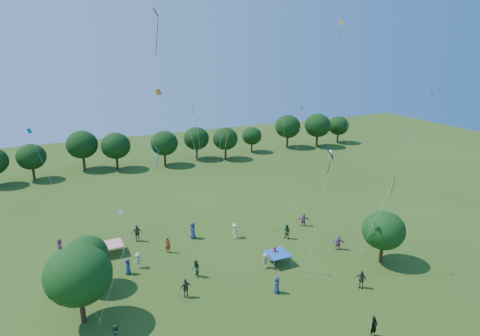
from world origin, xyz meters
name	(u,v)px	position (x,y,z in m)	size (l,w,h in m)	color
near_tree_west	(78,275)	(-13.24, 14.46, 4.12)	(5.08, 5.08, 6.42)	#422B19
near_tree_north	(87,254)	(-12.19, 19.34, 3.26)	(3.61, 3.61, 4.90)	#422B19
near_tree_east	(384,230)	(14.37, 11.90, 3.41)	(4.13, 4.13, 5.28)	#422B19
treeline	(127,144)	(-1.73, 55.43, 4.09)	(88.01, 8.77, 6.77)	#422B19
tent_red_stripe	(111,244)	(-9.43, 24.93, 1.04)	(2.20, 2.20, 1.10)	red
tent_blue	(278,254)	(5.01, 15.99, 1.04)	(2.20, 2.20, 1.10)	#1B57B2
man_in_black	(374,327)	(6.08, 3.61, 0.83)	(0.62, 0.40, 1.65)	black
crowd_person_0	(193,230)	(-0.72, 24.79, 0.95)	(0.93, 0.50, 1.89)	navy
crowd_person_1	(51,284)	(-15.36, 19.92, 0.86)	(0.64, 0.41, 1.73)	maroon
crowd_person_2	(117,334)	(-11.28, 10.85, 0.80)	(0.79, 0.43, 1.59)	#214E33
crowd_person_3	(235,231)	(3.55, 22.95, 0.84)	(1.10, 0.50, 1.69)	beige
crowd_person_4	(361,279)	(9.53, 9.10, 0.84)	(0.99, 0.45, 1.69)	#3C3630
crowd_person_5	(338,242)	(12.22, 15.89, 0.79)	(1.47, 0.53, 1.58)	#985892
crowd_person_6	(128,266)	(-8.69, 20.20, 0.79)	(0.78, 0.42, 1.58)	navy
crowd_person_7	(274,254)	(4.88, 16.39, 0.81)	(0.61, 0.39, 1.62)	maroon
crowd_person_8	(287,232)	(8.59, 20.23, 0.85)	(0.84, 0.45, 1.69)	#255826
crowd_person_9	(138,260)	(-7.55, 20.99, 0.76)	(0.99, 0.44, 1.52)	#B7A793
crowd_person_10	(137,233)	(-6.46, 26.68, 0.94)	(1.11, 0.50, 1.88)	#3F3B33
crowd_person_11	(303,220)	(12.18, 22.42, 0.79)	(1.47, 0.52, 1.57)	#8F5386
crowd_person_12	(277,285)	(2.41, 11.58, 0.77)	(0.76, 0.41, 1.55)	navy
crowd_person_13	(168,245)	(-4.15, 22.75, 0.86)	(0.64, 0.41, 1.72)	#99311B
crowd_person_14	(196,269)	(-3.10, 17.01, 0.86)	(0.84, 0.46, 1.71)	#265A30
crowd_person_15	(266,261)	(3.53, 15.73, 0.77)	(1.01, 0.45, 1.54)	#A39582
crowd_person_16	(186,288)	(-4.94, 14.32, 0.87)	(1.02, 0.46, 1.73)	#413934
crowd_person_17	(60,246)	(-14.23, 27.33, 0.80)	(1.49, 0.53, 1.59)	#8B5171
pirate_kite	(330,154)	(8.71, 13.59, 11.27)	(3.75, 2.46, 10.61)	black
red_high_kite	(169,64)	(-4.07, 19.23, 19.21)	(3.70, 8.93, 22.32)	red
small_kite_0	(387,195)	(13.28, 10.85, 7.56)	(2.66, 1.35, 8.04)	#BC0B39
small_kite_1	(224,152)	(3.55, 25.67, 9.17)	(2.17, 0.98, 10.19)	#F2360C
small_kite_2	(283,111)	(8.38, 21.43, 14.06)	(1.54, 0.82, 15.79)	orange
small_kite_3	(299,133)	(12.20, 24.14, 10.91)	(2.25, 1.56, 12.63)	green
small_kite_4	(140,202)	(-9.03, 10.26, 10.83)	(4.75, 2.15, 13.26)	blue
small_kite_5	(77,281)	(-13.36, 14.41, 3.66)	(1.68, 3.38, 2.88)	#5A1684
small_kite_6	(128,226)	(-8.89, 16.74, 6.38)	(3.07, 1.06, 6.67)	white
small_kite_7	(41,159)	(-14.82, 27.69, 10.03)	(3.33, 3.80, 11.64)	#0B71AE
small_kite_8	(217,164)	(-0.91, 16.69, 10.73)	(2.17, 0.53, 12.45)	#BC0B3C
small_kite_9	(154,124)	(-4.10, 25.59, 12.94)	(3.65, 2.04, 15.06)	orange
small_kite_10	(346,98)	(9.12, 12.46, 16.42)	(2.83, 1.23, 21.28)	#FFA716
small_kite_11	(408,147)	(14.11, 9.87, 12.19)	(4.87, 2.33, 15.67)	#167E30
small_kite_12	(198,134)	(1.09, 27.37, 11.16)	(0.78, 3.20, 13.61)	#1212B6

